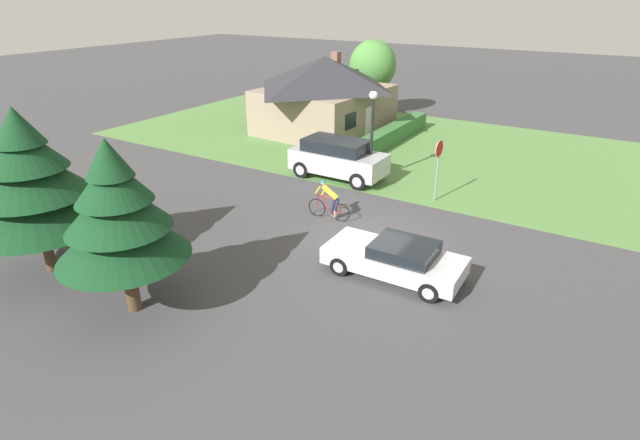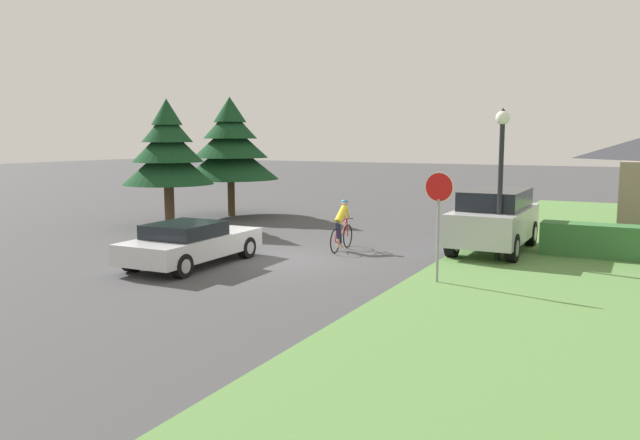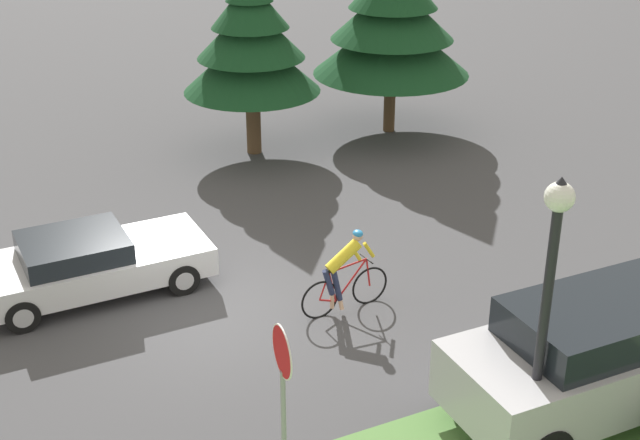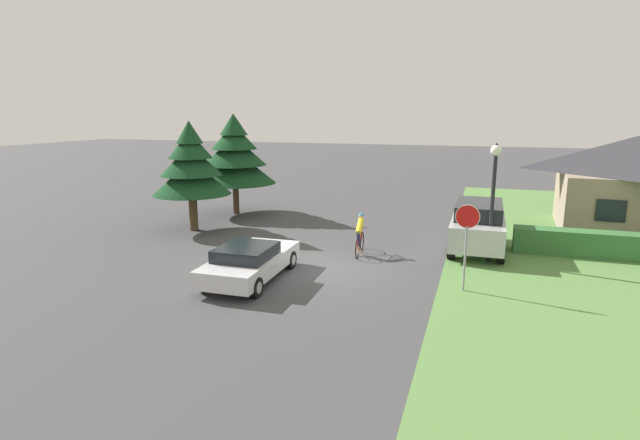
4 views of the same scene
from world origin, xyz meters
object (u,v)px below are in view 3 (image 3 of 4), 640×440
Objects in this scene: conifer_tall_far at (392,22)px; parked_suv_right at (597,355)px; sedan_left_lane at (89,263)px; conifer_tall_near at (251,42)px; cyclist at (345,274)px; stop_sign at (283,380)px; street_lamp at (550,274)px.

parked_suv_right is at bearing -15.99° from conifer_tall_far.
sedan_left_lane is 0.96× the size of parked_suv_right.
conifer_tall_near reaches higher than parked_suv_right.
stop_sign reaches higher than cyclist.
conifer_tall_near reaches higher than stop_sign.
cyclist is at bearing -31.59° from stop_sign.
conifer_tall_far reaches higher than stop_sign.
conifer_tall_far is (0.08, 4.12, 0.11)m from conifer_tall_near.
street_lamp is (0.75, 3.51, 1.08)m from stop_sign.
conifer_tall_near is 4.12m from conifer_tall_far.
cyclist is 10.31m from conifer_tall_far.
sedan_left_lane is at bearing -45.03° from conifer_tall_near.
parked_suv_right is at bearing -49.85° from sedan_left_lane.
conifer_tall_far is (-12.29, 8.65, 1.18)m from stop_sign.
conifer_tall_far reaches higher than cyclist.
stop_sign is 0.54× the size of conifer_tall_near.
cyclist is (2.72, 4.07, 0.14)m from sedan_left_lane.
conifer_tall_near is at bearing -91.05° from conifer_tall_far.
sedan_left_lane is 9.11m from street_lamp.
conifer_tall_far reaches higher than street_lamp.
street_lamp is 14.02m from conifer_tall_far.
stop_sign is 3.75m from street_lamp.
stop_sign is at bearing -81.65° from sedan_left_lane.
sedan_left_lane is 9.36m from parked_suv_right.
conifer_tall_far reaches higher than parked_suv_right.
conifer_tall_near is (-12.37, 4.53, 1.07)m from stop_sign.
stop_sign is at bearing 176.99° from parked_suv_right.
conifer_tall_far is at bearing -30.30° from stop_sign.
cyclist is at bearing -173.46° from street_lamp.
sedan_left_lane is at bearing -148.35° from street_lamp.
parked_suv_right is 1.06× the size of street_lamp.
conifer_tall_far is (-12.60, 3.61, 2.10)m from parked_suv_right.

